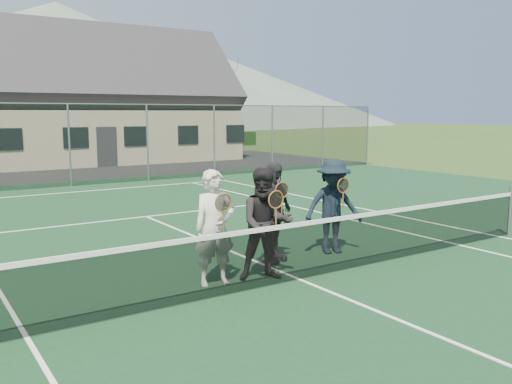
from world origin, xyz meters
TOP-DOWN VIEW (x-y plane):
  - ground at (0.00, 20.00)m, footprint 220.00×220.00m
  - court_surface at (0.00, 0.00)m, footprint 30.00×30.00m
  - hill_centre at (20.00, 95.00)m, footprint 120.00×120.00m
  - hill_east at (55.00, 95.00)m, footprint 90.00×90.00m
  - court_markings at (0.00, 0.00)m, footprint 11.03×23.83m
  - tennis_net at (0.00, 0.00)m, footprint 11.68×0.08m
  - perimeter_fence at (0.00, 13.50)m, footprint 30.07×0.07m
  - clubhouse at (4.00, 24.00)m, footprint 15.60×8.20m
  - tree_c at (2.00, 33.00)m, footprint 3.20×3.20m
  - tree_d at (12.00, 33.00)m, footprint 3.20×3.20m
  - tree_e at (18.00, 33.00)m, footprint 3.20×3.20m
  - player_a at (-1.24, 0.56)m, footprint 0.72×0.55m
  - player_b at (-0.42, 0.35)m, footprint 1.07×0.97m
  - player_c at (0.27, 1.13)m, footprint 1.14×0.77m
  - player_d at (1.58, 1.01)m, footprint 1.31×0.98m

SIDE VIEW (x-z plane):
  - ground at x=0.00m, z-range 0.00..0.00m
  - court_surface at x=0.00m, z-range 0.00..0.02m
  - court_markings at x=0.00m, z-range 0.02..0.03m
  - tennis_net at x=0.00m, z-range -0.01..1.09m
  - player_d at x=1.58m, z-range 0.02..1.82m
  - player_b at x=-0.42m, z-range 0.02..1.82m
  - player_c at x=0.27m, z-range 0.02..1.82m
  - player_a at x=-1.24m, z-range 0.02..1.82m
  - perimeter_fence at x=0.00m, z-range 0.01..3.03m
  - clubhouse at x=4.00m, z-range 0.14..7.84m
  - tree_c at x=2.00m, z-range 1.91..9.68m
  - tree_d at x=12.00m, z-range 1.91..9.68m
  - tree_e at x=18.00m, z-range 1.91..9.68m
  - hill_east at x=55.00m, z-range 0.00..14.00m
  - hill_centre at x=20.00m, z-range 0.00..22.00m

